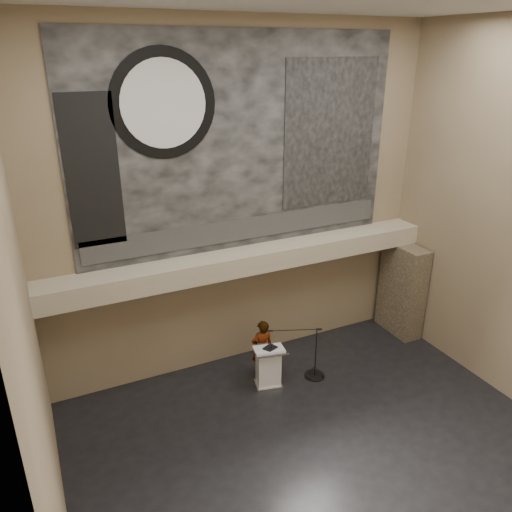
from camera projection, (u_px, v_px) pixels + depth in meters
floor at (321, 450)px, 10.45m from camera, size 10.00×10.00×0.00m
wall_back at (242, 205)px, 12.15m from camera, size 10.00×0.02×8.50m
wall_left at (27, 326)px, 6.84m from camera, size 0.02×8.00×8.50m
soffit at (249, 260)px, 12.32m from camera, size 10.00×0.80×0.50m
sprinkler_left at (188, 283)px, 11.75m from camera, size 0.04×0.04×0.06m
sprinkler_right at (315, 258)px, 13.14m from camera, size 0.04×0.04×0.06m
banner at (242, 145)px, 11.57m from camera, size 8.00×0.05×5.00m
banner_text_strip at (243, 229)px, 12.33m from camera, size 7.76×0.02×0.55m
banner_clock_rim at (164, 104)px, 10.44m from camera, size 2.30×0.02×2.30m
banner_clock_face at (164, 104)px, 10.43m from camera, size 1.84×0.02×1.84m
banner_building_print at (330, 134)px, 12.45m from camera, size 2.60×0.02×3.60m
banner_brick_print at (93, 173)px, 10.31m from camera, size 1.10×0.02×3.20m
stone_pier at (402, 289)px, 14.40m from camera, size 0.60×1.40×2.70m
lectern at (268, 367)px, 12.23m from camera, size 0.81×0.65×1.13m
binder at (270, 348)px, 11.99m from camera, size 0.38×0.35×0.04m
papers at (265, 350)px, 11.93m from camera, size 0.23×0.30×0.00m
speaker_person at (262, 348)px, 12.57m from camera, size 0.60×0.42×1.57m
mic_stand at (313, 369)px, 12.73m from camera, size 1.41×0.73×1.42m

